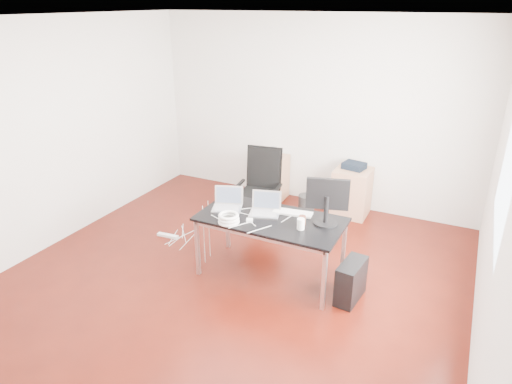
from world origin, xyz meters
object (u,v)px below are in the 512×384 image
at_px(office_chair, 261,185).
at_px(pc_tower, 351,281).
at_px(filing_cabinet_left, 269,178).
at_px(filing_cabinet_right, 352,192).
at_px(desk, 271,222).

distance_m(office_chair, pc_tower, 2.03).
xyz_separation_m(filing_cabinet_left, pc_tower, (1.89, -2.06, -0.13)).
bearing_deg(pc_tower, filing_cabinet_right, 111.43).
height_order(desk, filing_cabinet_right, desk).
bearing_deg(desk, pc_tower, -2.82).
relative_size(filing_cabinet_left, filing_cabinet_right, 1.00).
relative_size(desk, filing_cabinet_left, 2.29).
height_order(office_chair, filing_cabinet_left, office_chair).
xyz_separation_m(desk, pc_tower, (0.95, -0.05, -0.46)).
distance_m(filing_cabinet_left, filing_cabinet_right, 1.33).
height_order(filing_cabinet_left, pc_tower, filing_cabinet_left).
bearing_deg(pc_tower, desk, -176.57).
relative_size(desk, filing_cabinet_right, 2.29).
bearing_deg(pc_tower, filing_cabinet_left, 138.69).
bearing_deg(desk, filing_cabinet_left, 114.86).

